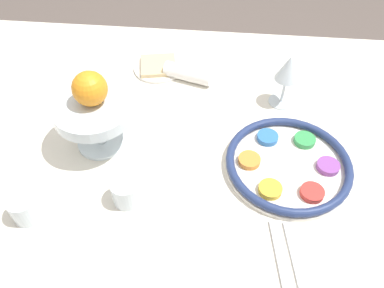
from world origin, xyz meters
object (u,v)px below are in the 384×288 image
at_px(orange_fruit, 90,89).
at_px(cup_near, 126,191).
at_px(fruit_stand, 95,114).
at_px(napkin_roll, 188,74).
at_px(seder_plate, 288,164).
at_px(cup_mid, 25,207).
at_px(wine_glass, 288,70).
at_px(bread_plate, 158,67).

relative_size(orange_fruit, cup_near, 1.25).
xyz_separation_m(fruit_stand, napkin_roll, (-0.19, -0.28, -0.08)).
relative_size(seder_plate, fruit_stand, 1.57).
height_order(napkin_roll, cup_mid, cup_mid).
distance_m(seder_plate, orange_fruit, 0.49).
bearing_deg(cup_near, cup_mid, 16.74).
bearing_deg(wine_glass, cup_near, 45.37).
xyz_separation_m(fruit_stand, cup_near, (-0.10, 0.16, -0.07)).
distance_m(bread_plate, napkin_roll, 0.11).
bearing_deg(cup_near, bread_plate, -89.05).
bearing_deg(wine_glass, seder_plate, 90.15).
relative_size(seder_plate, wine_glass, 1.94).
height_order(fruit_stand, napkin_roll, fruit_stand).
bearing_deg(wine_glass, orange_fruit, 22.69).
distance_m(orange_fruit, bread_plate, 0.36).
bearing_deg(napkin_roll, orange_fruit, 54.42).
distance_m(seder_plate, fruit_stand, 0.47).
xyz_separation_m(seder_plate, cup_near, (0.36, 0.13, 0.02)).
bearing_deg(wine_glass, napkin_roll, -15.30).
relative_size(orange_fruit, cup_mid, 1.25).
relative_size(orange_fruit, bread_plate, 0.53).
bearing_deg(bread_plate, cup_near, 90.95).
bearing_deg(napkin_roll, cup_mid, 59.70).
relative_size(wine_glass, bread_plate, 1.01).
height_order(fruit_stand, bread_plate, fruit_stand).
relative_size(bread_plate, cup_near, 2.35).
bearing_deg(seder_plate, cup_near, 19.33).
relative_size(wine_glass, napkin_roll, 1.01).
height_order(wine_glass, cup_near, wine_glass).
xyz_separation_m(orange_fruit, cup_near, (-0.10, 0.17, -0.14)).
xyz_separation_m(wine_glass, napkin_roll, (0.27, -0.07, -0.09)).
distance_m(fruit_stand, bread_plate, 0.35).
xyz_separation_m(wine_glass, orange_fruit, (0.46, 0.19, 0.06)).
bearing_deg(cup_mid, seder_plate, -161.59).
bearing_deg(cup_near, wine_glass, -134.63).
relative_size(fruit_stand, bread_plate, 1.26).
relative_size(seder_plate, cup_mid, 4.62).
relative_size(seder_plate, cup_near, 4.62).
bearing_deg(cup_mid, napkin_roll, -120.30).
height_order(seder_plate, orange_fruit, orange_fruit).
distance_m(wine_glass, bread_plate, 0.40).
relative_size(seder_plate, napkin_roll, 1.96).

